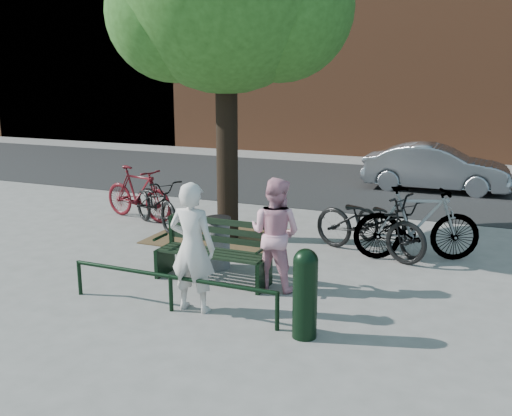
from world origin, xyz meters
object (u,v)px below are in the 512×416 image
at_px(person_right, 275,233).
at_px(bollard, 305,290).
at_px(bicycle_c, 369,223).
at_px(parked_car, 436,168).
at_px(park_bench, 215,250).
at_px(litter_bin, 218,242).
at_px(person_left, 192,247).

height_order(person_right, bollard, person_right).
bearing_deg(bicycle_c, bollard, -161.03).
distance_m(person_right, parked_car, 8.41).
distance_m(park_bench, parked_car, 8.68).
height_order(bollard, bicycle_c, bicycle_c).
distance_m(person_right, litter_bin, 1.30).
relative_size(park_bench, parked_car, 0.46).
bearing_deg(litter_bin, person_right, -21.38).
xyz_separation_m(person_left, person_right, (0.69, 1.20, -0.05)).
xyz_separation_m(person_left, parked_car, (2.09, 9.49, -0.25)).
bearing_deg(park_bench, litter_bin, 110.94).
relative_size(park_bench, bicycle_c, 0.81).
xyz_separation_m(park_bench, person_right, (0.95, 0.07, 0.34)).
bearing_deg(bollard, person_left, 173.31).
distance_m(person_left, person_right, 1.39).
bearing_deg(person_left, bollard, 171.77).
bearing_deg(person_right, litter_bin, -13.68).
relative_size(person_right, bicycle_c, 0.76).
xyz_separation_m(person_left, bicycle_c, (1.64, 3.25, -0.30)).
xyz_separation_m(park_bench, person_left, (0.26, -1.13, 0.39)).
xyz_separation_m(park_bench, bicycle_c, (1.89, 2.12, 0.09)).
distance_m(bollard, bicycle_c, 3.44).
height_order(litter_bin, bicycle_c, bicycle_c).
distance_m(park_bench, person_left, 1.22).
relative_size(person_left, parked_car, 0.46).
height_order(person_left, litter_bin, person_left).
xyz_separation_m(park_bench, parked_car, (2.35, 8.36, 0.14)).
height_order(park_bench, bicycle_c, bicycle_c).
distance_m(person_left, litter_bin, 1.77).
bearing_deg(litter_bin, park_bench, -69.06).
xyz_separation_m(litter_bin, bicycle_c, (2.09, 1.60, 0.14)).
xyz_separation_m(litter_bin, parked_car, (2.55, 7.84, 0.19)).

